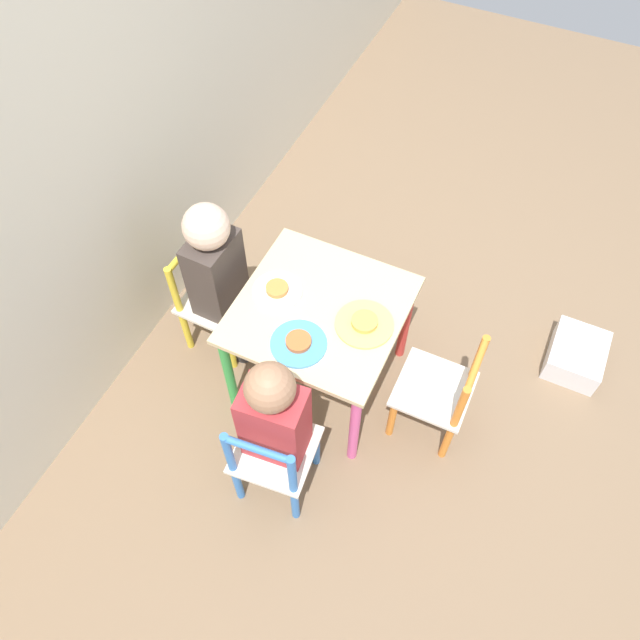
% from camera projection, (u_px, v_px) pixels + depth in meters
% --- Properties ---
extents(ground_plane, '(6.00, 6.00, 0.00)m').
position_uv_depth(ground_plane, '(320.00, 378.00, 2.53)').
color(ground_plane, '#7F664C').
extents(house_wall, '(6.00, 0.06, 2.60)m').
position_uv_depth(house_wall, '(56.00, 25.00, 1.65)').
color(house_wall, beige).
rests_on(house_wall, ground_plane).
extents(kids_table, '(0.56, 0.56, 0.48)m').
position_uv_depth(kids_table, '(320.00, 321.00, 2.20)').
color(kids_table, beige).
rests_on(kids_table, ground_plane).
extents(chair_yellow, '(0.27, 0.27, 0.50)m').
position_uv_depth(chair_yellow, '(213.00, 300.00, 2.45)').
color(chair_yellow, silver).
rests_on(chair_yellow, ground_plane).
extents(chair_blue, '(0.28, 0.28, 0.50)m').
position_uv_depth(chair_blue, '(273.00, 457.00, 2.07)').
color(chair_blue, silver).
rests_on(chair_blue, ground_plane).
extents(chair_orange, '(0.26, 0.26, 0.50)m').
position_uv_depth(chair_orange, '(440.00, 392.00, 2.21)').
color(chair_orange, silver).
rests_on(chair_orange, ground_plane).
extents(child_back, '(0.20, 0.22, 0.76)m').
position_uv_depth(child_back, '(219.00, 271.00, 2.27)').
color(child_back, '#38383D').
rests_on(child_back, ground_plane).
extents(child_left, '(0.22, 0.21, 0.72)m').
position_uv_depth(child_left, '(276.00, 417.00, 1.96)').
color(child_left, '#7A6B5B').
rests_on(child_left, ground_plane).
extents(plate_back, '(0.17, 0.17, 0.03)m').
position_uv_depth(plate_back, '(277.00, 290.00, 2.17)').
color(plate_back, white).
rests_on(plate_back, kids_table).
extents(plate_left, '(0.19, 0.19, 0.03)m').
position_uv_depth(plate_left, '(299.00, 343.00, 2.04)').
color(plate_left, '#4C9EE0').
rests_on(plate_left, kids_table).
extents(plate_front, '(0.20, 0.20, 0.03)m').
position_uv_depth(plate_front, '(364.00, 323.00, 2.09)').
color(plate_front, '#EADB66').
rests_on(plate_front, kids_table).
extents(storage_bin, '(0.26, 0.21, 0.12)m').
position_uv_depth(storage_bin, '(576.00, 355.00, 2.52)').
color(storage_bin, silver).
rests_on(storage_bin, ground_plane).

